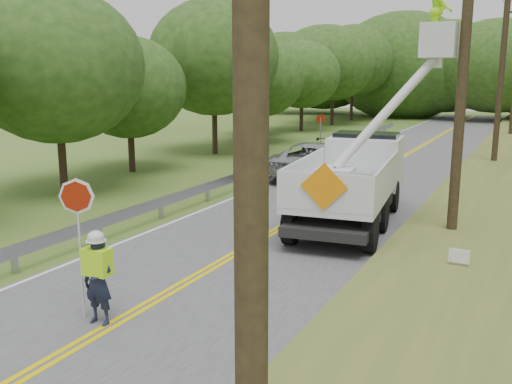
% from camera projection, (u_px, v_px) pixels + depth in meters
% --- Properties ---
extents(ground, '(140.00, 140.00, 0.00)m').
position_uv_depth(ground, '(120.00, 321.00, 11.26)').
color(ground, '#44581F').
rests_on(ground, ground).
extents(road, '(7.20, 96.00, 0.03)m').
position_uv_depth(road, '(343.00, 192.00, 23.49)').
color(road, '#454647').
rests_on(road, ground).
extents(guardrail, '(0.18, 48.00, 0.77)m').
position_uv_depth(guardrail, '(265.00, 168.00, 25.94)').
color(guardrail, '#95979C').
rests_on(guardrail, ground).
extents(utility_poles, '(1.60, 43.30, 10.00)m').
position_uv_depth(utility_poles, '(490.00, 62.00, 22.84)').
color(utility_poles, black).
rests_on(utility_poles, ground).
extents(treeline_left, '(8.67, 55.85, 9.67)m').
position_uv_depth(treeline_left, '(262.00, 67.00, 39.51)').
color(treeline_left, '#332319').
rests_on(treeline_left, ground).
extents(treeline_horizon, '(55.65, 14.37, 11.95)m').
position_uv_depth(treeline_horizon, '(483.00, 66.00, 58.84)').
color(treeline_horizon, '#203F14').
rests_on(treeline_horizon, ground).
extents(flagger, '(1.10, 0.44, 2.85)m').
position_uv_depth(flagger, '(97.00, 274.00, 10.93)').
color(flagger, '#191E33').
rests_on(flagger, road).
extents(bucket_truck, '(4.71, 7.93, 7.39)m').
position_uv_depth(bucket_truck, '(361.00, 169.00, 19.06)').
color(bucket_truck, black).
rests_on(bucket_truck, road).
extents(suv_silver, '(2.81, 6.03, 1.67)m').
position_uv_depth(suv_silver, '(316.00, 160.00, 26.50)').
color(suv_silver, '#AFB0B6').
rests_on(suv_silver, road).
extents(suv_darkgrey, '(2.62, 5.45, 1.53)m').
position_uv_depth(suv_darkgrey, '(351.00, 147.00, 31.74)').
color(suv_darkgrey, '#373C40').
rests_on(suv_darkgrey, road).
extents(stop_sign_permanent, '(0.54, 0.06, 2.53)m').
position_uv_depth(stop_sign_permanent, '(320.00, 129.00, 32.41)').
color(stop_sign_permanent, '#95979C').
rests_on(stop_sign_permanent, ground).
extents(yard_sign, '(0.49, 0.04, 0.71)m').
position_uv_depth(yard_sign, '(459.00, 257.00, 13.59)').
color(yard_sign, white).
rests_on(yard_sign, ground).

